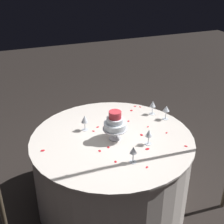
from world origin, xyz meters
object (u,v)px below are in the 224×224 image
Objects in this scene: main_table at (112,171)px; tiered_cake at (115,123)px; decorative_arch at (136,89)px; wine_glass_3 at (85,119)px; wine_glass_1 at (149,134)px; wine_glass_4 at (153,105)px; wine_glass_0 at (166,109)px; wine_glass_2 at (133,151)px.

tiered_cake is (-0.02, 0.03, 0.53)m from main_table.
decorative_arch is 14.18× the size of wine_glass_3.
wine_glass_1 is at bearing -135.61° from decorative_arch.
decorative_arch reaches higher than wine_glass_1.
decorative_arch reaches higher than wine_glass_4.
wine_glass_3 is at bearing -44.00° from wine_glass_1.
tiered_cake is at bearing -92.40° from decorative_arch.
wine_glass_3 is (0.21, -0.24, -0.05)m from tiered_cake.
wine_glass_4 reaches higher than wine_glass_1.
tiered_cake is 0.63m from wine_glass_0.
tiered_cake is 0.62m from wine_glass_4.
wine_glass_2 is at bearing 41.69° from wine_glass_0.
main_table is 10.17× the size of wine_glass_2.
tiered_cake reaches higher than wine_glass_1.
wine_glass_3 reaches higher than wine_glass_4.
wine_glass_0 is 1.00× the size of wine_glass_4.
wine_glass_1 and wine_glass_2 have the same top height.
wine_glass_3 reaches higher than wine_glass_1.
wine_glass_3 is at bearing -49.22° from main_table.
wine_glass_0 is 0.82m from wine_glass_3.
wine_glass_3 reaches higher than wine_glass_0.
main_table is 0.58m from wine_glass_1.
wine_glass_2 and wine_glass_4 have the same top height.
wine_glass_2 is 0.86m from wine_glass_4.
wine_glass_1 is 0.57m from wine_glass_4.
wine_glass_0 reaches higher than main_table.
wine_glass_1 is 0.95× the size of wine_glass_3.
wine_glass_1 is (-0.26, -0.25, -0.55)m from decorative_arch.
wine_glass_2 is (-0.02, 0.40, 0.48)m from main_table.
decorative_arch is 14.88× the size of wine_glass_0.
main_table is at bearing 12.12° from wine_glass_0.
wine_glass_1 is at bearing 43.12° from wine_glass_0.
wine_glass_2 is 0.66m from wine_glass_3.
wine_glass_2 is (0.60, 0.54, -0.00)m from wine_glass_0.
decorative_arch reaches higher than wine_glass_3.
main_table is 5.42× the size of tiered_cake.
wine_glass_0 is at bearing -167.88° from main_table.
wine_glass_1 is at bearing -140.72° from wine_glass_2.
wine_glass_2 is at bearing 52.20° from wine_glass_4.
tiered_cake is 1.87× the size of wine_glass_2.
wine_glass_1 is (-0.26, 0.21, 0.48)m from main_table.
decorative_arch is 1.13m from main_table.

